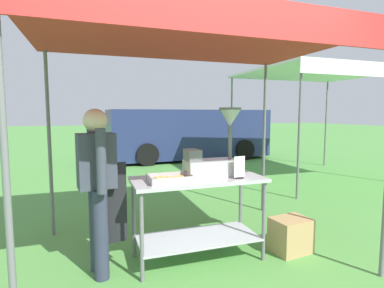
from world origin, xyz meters
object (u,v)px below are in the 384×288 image
(donut_cart, at_px, (198,201))
(donut_fryer, at_px, (214,154))
(supply_crate, at_px, (291,235))
(van_navy, at_px, (188,133))
(neighbour_tent, at_px, (320,75))
(donut_tray, at_px, (171,179))
(menu_sign, at_px, (239,169))
(stall_canopy, at_px, (195,43))
(vendor, at_px, (98,183))

(donut_cart, distance_m, donut_fryer, 0.53)
(supply_crate, height_order, van_navy, van_navy)
(van_navy, distance_m, neighbour_tent, 4.78)
(van_navy, bearing_deg, donut_tray, -109.41)
(menu_sign, xyz_separation_m, supply_crate, (0.66, -0.01, -0.80))
(supply_crate, bearing_deg, donut_tray, 176.46)
(donut_cart, height_order, supply_crate, donut_cart)
(menu_sign, xyz_separation_m, van_navy, (1.78, 7.17, -0.11))
(stall_canopy, height_order, donut_fryer, stall_canopy)
(donut_tray, distance_m, vendor, 0.70)
(vendor, xyz_separation_m, supply_crate, (2.06, -0.20, -0.71))
(van_navy, relative_size, neighbour_tent, 1.64)
(menu_sign, bearing_deg, neighbour_tent, 39.86)
(donut_cart, height_order, vendor, vendor)
(stall_canopy, relative_size, supply_crate, 7.35)
(neighbour_tent, bearing_deg, donut_cart, -144.55)
(van_navy, xyz_separation_m, neighbour_tent, (1.91, -4.09, 1.59))
(stall_canopy, bearing_deg, donut_fryer, -20.03)
(menu_sign, distance_m, neighbour_tent, 5.04)
(donut_fryer, bearing_deg, menu_sign, -45.72)
(stall_canopy, bearing_deg, van_navy, 72.51)
(stall_canopy, bearing_deg, donut_cart, -90.00)
(stall_canopy, distance_m, donut_cart, 1.66)
(van_navy, bearing_deg, donut_fryer, -105.85)
(menu_sign, bearing_deg, donut_tray, 174.05)
(donut_tray, xyz_separation_m, vendor, (-0.69, 0.12, -0.01))
(donut_cart, distance_m, neighbour_tent, 5.34)
(donut_cart, xyz_separation_m, donut_fryer, (0.20, 0.03, 0.49))
(donut_tray, xyz_separation_m, menu_sign, (0.72, -0.07, 0.07))
(menu_sign, bearing_deg, van_navy, 76.04)
(stall_canopy, relative_size, vendor, 2.05)
(donut_tray, relative_size, menu_sign, 1.82)
(donut_cart, relative_size, van_navy, 0.25)
(donut_cart, xyz_separation_m, donut_tray, (-0.33, -0.10, 0.27))
(donut_cart, bearing_deg, supply_crate, -10.02)
(donut_cart, distance_m, vendor, 1.05)
(donut_cart, distance_m, supply_crate, 1.16)
(donut_fryer, bearing_deg, donut_cart, -172.20)
(stall_canopy, height_order, donut_tray, stall_canopy)
(menu_sign, relative_size, neighbour_tent, 0.07)
(stall_canopy, xyz_separation_m, supply_crate, (1.05, -0.28, -2.11))
(donut_tray, bearing_deg, menu_sign, -5.95)
(van_navy, bearing_deg, donut_cart, -107.26)
(supply_crate, bearing_deg, menu_sign, 179.10)
(vendor, relative_size, van_navy, 0.29)
(donut_fryer, bearing_deg, vendor, -179.46)
(supply_crate, distance_m, neighbour_tent, 4.90)
(vendor, xyz_separation_m, neighbour_tent, (5.10, 2.90, 1.57))
(donut_cart, xyz_separation_m, supply_crate, (1.05, -0.19, -0.45))
(donut_tray, distance_m, supply_crate, 1.56)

